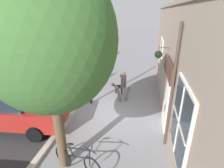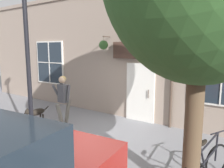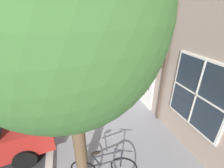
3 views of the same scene
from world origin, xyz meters
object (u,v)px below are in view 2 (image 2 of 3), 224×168
dog_on_leash (36,112)px  street_lamp (25,13)px  pedestrian_walking (63,96)px  leaning_bicycle (206,167)px

dog_on_leash → street_lamp: size_ratio=0.18×
pedestrian_walking → dog_on_leash: bearing=-65.4°
leaning_bicycle → street_lamp: 5.24m
dog_on_leash → street_lamp: street_lamp is taller
pedestrian_walking → dog_on_leash: 1.21m
leaning_bicycle → street_lamp: size_ratio=0.31×
dog_on_leash → street_lamp: (1.18, 1.48, 3.04)m
pedestrian_walking → street_lamp: bearing=18.5°
dog_on_leash → leaning_bicycle: leaning_bicycle is taller
pedestrian_walking → leaning_bicycle: bearing=80.7°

